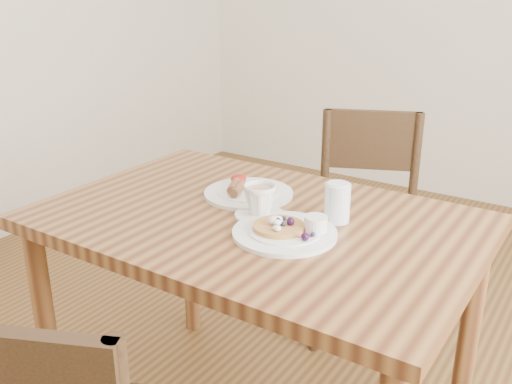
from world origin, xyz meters
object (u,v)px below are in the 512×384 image
Objects in this scene: breakfast_plate at (247,192)px; pancake_plate at (287,230)px; chair_far at (367,214)px; water_glass at (337,203)px; dining_table at (256,248)px; teacup_saucer at (260,202)px.

pancake_plate is at bearing -36.40° from breakfast_plate.
pancake_plate is at bearing 74.15° from chair_far.
pancake_plate is (0.11, -0.83, 0.27)m from chair_far.
chair_far is at bearing 104.87° from water_glass.
teacup_saucer reaches higher than dining_table.
chair_far is 3.26× the size of pancake_plate.
teacup_saucer is at bearing -43.79° from breakfast_plate.
water_glass is at bearing 24.81° from teacup_saucer.
water_glass is (0.06, 0.15, 0.04)m from pancake_plate.
teacup_saucer is (-0.13, 0.07, 0.03)m from pancake_plate.
water_glass reaches higher than breakfast_plate.
dining_table is at bearing 64.54° from chair_far.
chair_far reaches higher than pancake_plate.
chair_far is 6.29× the size of teacup_saucer.
teacup_saucer is (-0.01, -0.77, 0.30)m from chair_far.
chair_far is 8.25× the size of water_glass.
pancake_plate is (0.14, -0.06, 0.11)m from dining_table.
chair_far reaches higher than water_glass.
dining_table is 0.27m from water_glass.
dining_table is 4.44× the size of pancake_plate.
breakfast_plate is (-0.11, 0.12, 0.11)m from dining_table.
breakfast_plate is at bearing 136.21° from teacup_saucer.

